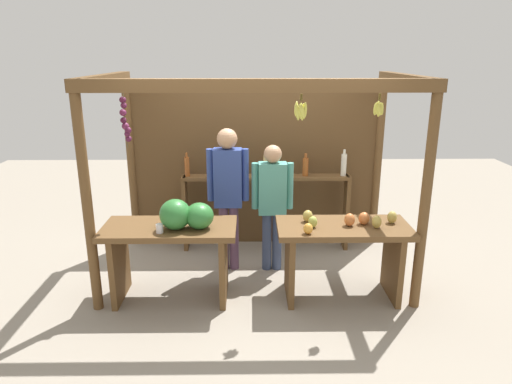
% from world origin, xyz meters
% --- Properties ---
extents(ground_plane, '(12.00, 12.00, 0.00)m').
position_xyz_m(ground_plane, '(0.00, 0.00, 0.00)').
color(ground_plane, gray).
rests_on(ground_plane, ground).
extents(market_stall, '(3.37, 1.81, 2.29)m').
position_xyz_m(market_stall, '(-0.00, 0.41, 1.32)').
color(market_stall, brown).
rests_on(market_stall, ground).
extents(fruit_counter_left, '(1.36, 0.64, 1.12)m').
position_xyz_m(fruit_counter_left, '(-0.83, -0.66, 0.71)').
color(fruit_counter_left, brown).
rests_on(fruit_counter_left, ground).
extents(fruit_counter_right, '(1.36, 0.64, 0.94)m').
position_xyz_m(fruit_counter_right, '(0.90, -0.64, 0.60)').
color(fruit_counter_right, brown).
rests_on(fruit_counter_right, ground).
extents(bottle_shelf_unit, '(2.16, 0.22, 1.34)m').
position_xyz_m(bottle_shelf_unit, '(0.15, 0.64, 0.79)').
color(bottle_shelf_unit, brown).
rests_on(bottle_shelf_unit, ground).
extents(vendor_man, '(0.48, 0.23, 1.70)m').
position_xyz_m(vendor_man, '(-0.32, 0.04, 1.03)').
color(vendor_man, '#573B54').
rests_on(vendor_man, ground).
extents(vendor_woman, '(0.48, 0.21, 1.52)m').
position_xyz_m(vendor_woman, '(0.19, 0.02, 0.90)').
color(vendor_woman, '#38466A').
rests_on(vendor_woman, ground).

